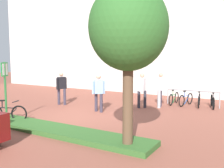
{
  "coord_description": "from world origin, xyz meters",
  "views": [
    {
      "loc": [
        6.66,
        -8.31,
        2.49
      ],
      "look_at": [
        0.44,
        2.17,
        1.2
      ],
      "focal_mm": 40.36,
      "sensor_mm": 36.0,
      "label": 1
    }
  ],
  "objects_px": {
    "parking_sign_post": "(5,83)",
    "bollard_steel": "(159,99)",
    "bike_rack_cluster": "(192,99)",
    "bike_at_sign": "(7,113)",
    "person_casual_tan": "(142,88)",
    "person_suited_navy": "(62,86)",
    "person_shirt_blue": "(99,91)",
    "tree_sidewalk": "(128,29)",
    "person_shirt_white": "(161,87)"
  },
  "relations": [
    {
      "from": "person_suited_navy",
      "to": "person_casual_tan",
      "type": "distance_m",
      "value": 4.2
    },
    {
      "from": "parking_sign_post",
      "to": "bike_at_sign",
      "type": "xyz_separation_m",
      "value": [
        -0.08,
        0.08,
        -1.17
      ]
    },
    {
      "from": "bike_rack_cluster",
      "to": "person_shirt_white",
      "type": "distance_m",
      "value": 1.82
    },
    {
      "from": "bike_rack_cluster",
      "to": "person_casual_tan",
      "type": "bearing_deg",
      "value": -138.95
    },
    {
      "from": "parking_sign_post",
      "to": "person_shirt_white",
      "type": "bearing_deg",
      "value": 56.24
    },
    {
      "from": "bollard_steel",
      "to": "person_shirt_white",
      "type": "relative_size",
      "value": 0.52
    },
    {
      "from": "tree_sidewalk",
      "to": "person_shirt_blue",
      "type": "bearing_deg",
      "value": 133.1
    },
    {
      "from": "person_shirt_white",
      "to": "person_casual_tan",
      "type": "relative_size",
      "value": 1.0
    },
    {
      "from": "bollard_steel",
      "to": "person_shirt_blue",
      "type": "distance_m",
      "value": 3.11
    },
    {
      "from": "tree_sidewalk",
      "to": "parking_sign_post",
      "type": "relative_size",
      "value": 1.91
    },
    {
      "from": "person_casual_tan",
      "to": "bike_rack_cluster",
      "type": "bearing_deg",
      "value": 41.05
    },
    {
      "from": "bike_at_sign",
      "to": "person_casual_tan",
      "type": "relative_size",
      "value": 0.92
    },
    {
      "from": "bollard_steel",
      "to": "bike_rack_cluster",
      "type": "bearing_deg",
      "value": 46.51
    },
    {
      "from": "person_shirt_blue",
      "to": "person_shirt_white",
      "type": "bearing_deg",
      "value": 52.15
    },
    {
      "from": "bike_at_sign",
      "to": "bollard_steel",
      "type": "height_order",
      "value": "bollard_steel"
    },
    {
      "from": "person_shirt_white",
      "to": "person_casual_tan",
      "type": "bearing_deg",
      "value": -132.39
    },
    {
      "from": "tree_sidewalk",
      "to": "bike_at_sign",
      "type": "relative_size",
      "value": 2.79
    },
    {
      "from": "bollard_steel",
      "to": "person_casual_tan",
      "type": "xyz_separation_m",
      "value": [
        -0.74,
        -0.4,
        0.53
      ]
    },
    {
      "from": "bike_at_sign",
      "to": "bollard_steel",
      "type": "bearing_deg",
      "value": 53.4
    },
    {
      "from": "bollard_steel",
      "to": "parking_sign_post",
      "type": "bearing_deg",
      "value": -125.71
    },
    {
      "from": "person_casual_tan",
      "to": "person_suited_navy",
      "type": "bearing_deg",
      "value": -160.51
    },
    {
      "from": "parking_sign_post",
      "to": "person_shirt_white",
      "type": "xyz_separation_m",
      "value": [
        4.0,
        5.98,
        -0.54
      ]
    },
    {
      "from": "bike_rack_cluster",
      "to": "person_shirt_white",
      "type": "relative_size",
      "value": 1.55
    },
    {
      "from": "person_shirt_white",
      "to": "bike_rack_cluster",
      "type": "bearing_deg",
      "value": 37.17
    },
    {
      "from": "tree_sidewalk",
      "to": "person_shirt_white",
      "type": "distance_m",
      "value": 6.64
    },
    {
      "from": "bike_rack_cluster",
      "to": "person_shirt_white",
      "type": "height_order",
      "value": "person_shirt_white"
    },
    {
      "from": "bike_at_sign",
      "to": "person_casual_tan",
      "type": "xyz_separation_m",
      "value": [
        3.39,
        5.16,
        0.63
      ]
    },
    {
      "from": "person_suited_navy",
      "to": "person_shirt_blue",
      "type": "xyz_separation_m",
      "value": [
        2.63,
        -0.45,
        0.0
      ]
    },
    {
      "from": "person_suited_navy",
      "to": "person_casual_tan",
      "type": "xyz_separation_m",
      "value": [
        3.96,
        1.4,
        0.0
      ]
    },
    {
      "from": "tree_sidewalk",
      "to": "bike_at_sign",
      "type": "height_order",
      "value": "tree_sidewalk"
    },
    {
      "from": "person_shirt_white",
      "to": "person_shirt_blue",
      "type": "height_order",
      "value": "same"
    },
    {
      "from": "person_shirt_blue",
      "to": "tree_sidewalk",
      "type": "bearing_deg",
      "value": -46.9
    },
    {
      "from": "person_casual_tan",
      "to": "person_shirt_white",
      "type": "bearing_deg",
      "value": 47.61
    },
    {
      "from": "bike_at_sign",
      "to": "person_shirt_white",
      "type": "xyz_separation_m",
      "value": [
        4.08,
        5.91,
        0.63
      ]
    },
    {
      "from": "parking_sign_post",
      "to": "bollard_steel",
      "type": "distance_m",
      "value": 7.03
    },
    {
      "from": "person_suited_navy",
      "to": "tree_sidewalk",
      "type": "bearing_deg",
      "value": -33.8
    },
    {
      "from": "bike_rack_cluster",
      "to": "person_casual_tan",
      "type": "relative_size",
      "value": 1.55
    },
    {
      "from": "person_shirt_white",
      "to": "person_casual_tan",
      "type": "xyz_separation_m",
      "value": [
        -0.68,
        -0.75,
        0.0
      ]
    },
    {
      "from": "bike_rack_cluster",
      "to": "tree_sidewalk",
      "type": "bearing_deg",
      "value": -90.64
    },
    {
      "from": "bike_rack_cluster",
      "to": "bollard_steel",
      "type": "height_order",
      "value": "bollard_steel"
    },
    {
      "from": "bike_at_sign",
      "to": "person_shirt_blue",
      "type": "height_order",
      "value": "person_shirt_blue"
    },
    {
      "from": "tree_sidewalk",
      "to": "person_shirt_blue",
      "type": "xyz_separation_m",
      "value": [
        -3.29,
        3.52,
        -2.25
      ]
    },
    {
      "from": "bike_at_sign",
      "to": "person_casual_tan",
      "type": "bearing_deg",
      "value": 56.66
    },
    {
      "from": "parking_sign_post",
      "to": "bollard_steel",
      "type": "relative_size",
      "value": 2.58
    },
    {
      "from": "parking_sign_post",
      "to": "person_suited_navy",
      "type": "height_order",
      "value": "parking_sign_post"
    },
    {
      "from": "bollard_steel",
      "to": "person_shirt_white",
      "type": "xyz_separation_m",
      "value": [
        -0.06,
        0.34,
        0.53
      ]
    },
    {
      "from": "parking_sign_post",
      "to": "bike_rack_cluster",
      "type": "distance_m",
      "value": 8.9
    },
    {
      "from": "bike_at_sign",
      "to": "bike_rack_cluster",
      "type": "xyz_separation_m",
      "value": [
        5.43,
        6.93,
        -0.0
      ]
    },
    {
      "from": "tree_sidewalk",
      "to": "bike_at_sign",
      "type": "xyz_separation_m",
      "value": [
        -5.35,
        0.21,
        -2.89
      ]
    },
    {
      "from": "person_suited_navy",
      "to": "bike_at_sign",
      "type": "bearing_deg",
      "value": -81.4
    }
  ]
}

